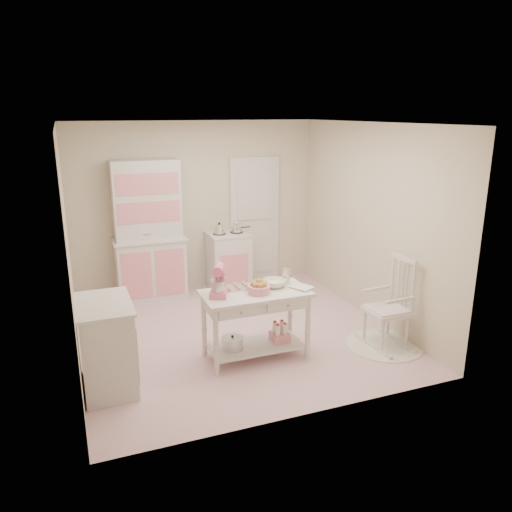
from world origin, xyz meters
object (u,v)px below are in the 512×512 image
(rocking_chair, at_px, (387,303))
(stove, at_px, (229,262))
(base_cabinet, at_px, (107,345))
(bread_basket, at_px, (259,289))
(hutch, at_px, (149,231))
(stand_mixer, at_px, (219,281))
(work_table, at_px, (256,325))

(rocking_chair, bearing_deg, stove, 110.55)
(base_cabinet, bearing_deg, bread_basket, 0.11)
(hutch, height_order, rocking_chair, hutch)
(hutch, xyz_separation_m, base_cabinet, (-0.84, -2.38, -0.58))
(hutch, bearing_deg, rocking_chair, -48.02)
(stove, distance_m, bread_basket, 2.39)
(stand_mixer, bearing_deg, base_cabinet, -152.93)
(base_cabinet, bearing_deg, hutch, 70.47)
(rocking_chair, distance_m, stand_mixer, 2.05)
(work_table, height_order, bread_basket, bread_basket)
(hutch, distance_m, bread_basket, 2.52)
(stove, xyz_separation_m, bread_basket, (-0.39, -2.33, 0.39))
(stove, xyz_separation_m, work_table, (-0.41, -2.28, -0.06))
(bread_basket, bearing_deg, hutch, 108.71)
(base_cabinet, height_order, bread_basket, base_cabinet)
(stove, relative_size, stand_mixer, 2.71)
(bread_basket, bearing_deg, work_table, 111.80)
(base_cabinet, relative_size, rocking_chair, 0.84)
(stove, xyz_separation_m, stand_mixer, (-0.83, -2.26, 0.51))
(hutch, bearing_deg, work_table, -71.36)
(stove, bearing_deg, work_table, -100.32)
(base_cabinet, height_order, rocking_chair, rocking_chair)
(rocking_chair, distance_m, work_table, 1.60)
(stand_mixer, bearing_deg, work_table, 20.88)
(stand_mixer, bearing_deg, stove, 93.33)
(rocking_chair, bearing_deg, stand_mixer, 167.74)
(hutch, xyz_separation_m, work_table, (0.79, -2.33, -0.64))
(hutch, relative_size, stand_mixer, 6.12)
(work_table, bearing_deg, hutch, 108.64)
(base_cabinet, relative_size, work_table, 0.77)
(work_table, distance_m, bread_basket, 0.45)
(work_table, distance_m, stand_mixer, 0.71)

